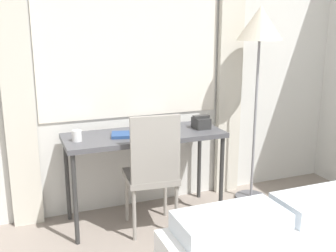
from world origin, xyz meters
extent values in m
cube|color=silver|center=(0.00, 2.91, 1.35)|extent=(5.25, 0.05, 2.70)
cube|color=white|center=(-0.02, 2.87, 1.60)|extent=(1.63, 0.01, 1.50)
cube|color=beige|center=(-0.97, 2.83, 1.30)|extent=(0.24, 0.06, 2.60)
cube|color=beige|center=(0.94, 2.83, 1.30)|extent=(0.24, 0.06, 2.60)
cube|color=#4C4C51|center=(-0.02, 2.57, 0.75)|extent=(1.33, 0.51, 0.04)
cylinder|color=#333333|center=(-0.64, 2.35, 0.36)|extent=(0.04, 0.04, 0.73)
cylinder|color=#333333|center=(0.61, 2.35, 0.36)|extent=(0.04, 0.04, 0.73)
cylinder|color=#333333|center=(-0.64, 2.78, 0.36)|extent=(0.04, 0.04, 0.73)
cylinder|color=#333333|center=(0.61, 2.78, 0.36)|extent=(0.04, 0.04, 0.73)
cube|color=gray|center=(-0.03, 2.39, 0.45)|extent=(0.44, 0.44, 0.05)
cube|color=gray|center=(-0.05, 2.21, 0.73)|extent=(0.38, 0.08, 0.52)
cylinder|color=gray|center=(-0.21, 2.24, 0.21)|extent=(0.03, 0.03, 0.42)
cylinder|color=gray|center=(0.13, 2.20, 0.21)|extent=(0.03, 0.03, 0.42)
cylinder|color=gray|center=(-0.18, 2.57, 0.21)|extent=(0.03, 0.03, 0.42)
cylinder|color=gray|center=(0.16, 2.54, 0.21)|extent=(0.03, 0.03, 0.42)
cube|color=silver|center=(0.11, 1.36, 0.52)|extent=(0.66, 0.32, 0.12)
cube|color=silver|center=(0.82, 1.36, 0.52)|extent=(0.66, 0.32, 0.12)
cylinder|color=#4C4C51|center=(1.06, 2.56, 0.01)|extent=(0.30, 0.30, 0.03)
cylinder|color=gray|center=(1.06, 2.56, 0.77)|extent=(0.02, 0.02, 1.48)
cone|color=beige|center=(1.06, 2.56, 1.66)|extent=(0.41, 0.41, 0.30)
cube|color=#2D2D2D|center=(0.50, 2.55, 0.81)|extent=(0.12, 0.15, 0.09)
cube|color=#2D2D2D|center=(0.50, 2.55, 0.87)|extent=(0.14, 0.05, 0.02)
cube|color=navy|center=(-0.20, 2.54, 0.78)|extent=(0.24, 0.22, 0.02)
cube|color=white|center=(-0.20, 2.54, 0.78)|extent=(0.23, 0.21, 0.01)
cylinder|color=white|center=(-0.57, 2.53, 0.81)|extent=(0.07, 0.07, 0.09)
camera|label=1|loc=(-0.99, -0.44, 1.62)|focal=42.00mm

